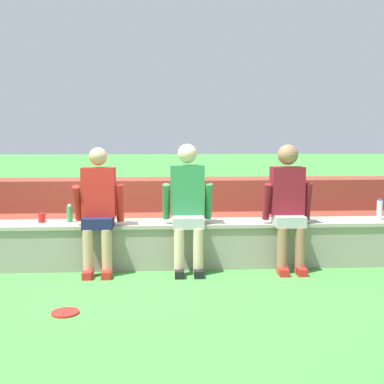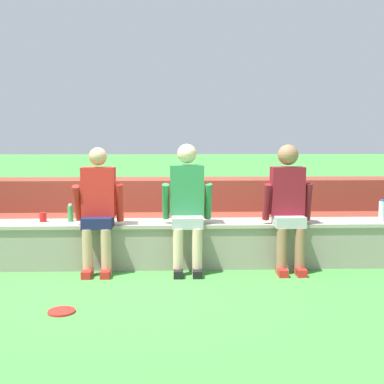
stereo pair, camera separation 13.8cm
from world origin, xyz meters
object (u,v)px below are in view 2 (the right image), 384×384
Objects in this scene: person_center at (187,203)px; water_bottle_mid_left at (382,211)px; person_left_of_center at (98,206)px; person_right_of_center at (288,203)px; water_bottle_mid_right at (70,213)px; plastic_cup_left_end at (43,217)px; frisbee at (61,311)px.

water_bottle_mid_left is at bearing 5.44° from person_center.
person_right_of_center reaches higher than person_left_of_center.
water_bottle_mid_left is 3.64m from water_bottle_mid_right.
person_center reaches higher than plastic_cup_left_end.
water_bottle_mid_right is at bearing 1.85° from plastic_cup_left_end.
water_bottle_mid_right is (-3.64, 0.06, -0.02)m from water_bottle_mid_left.
person_left_of_center is 0.97× the size of person_center.
water_bottle_mid_right is at bearing 168.21° from person_center.
water_bottle_mid_right reaches higher than plastic_cup_left_end.
water_bottle_mid_left is at bearing 4.40° from person_left_of_center.
water_bottle_mid_right is (-1.35, 0.28, -0.15)m from person_center.
person_right_of_center reaches higher than plastic_cup_left_end.
person_left_of_center is 5.94× the size of frisbee.
person_center reaches higher than frisbee.
person_center is 13.13× the size of plastic_cup_left_end.
water_bottle_mid_right is at bearing 172.79° from person_right_of_center.
person_left_of_center is 2.10m from person_right_of_center.
plastic_cup_left_end is (-0.69, 0.30, -0.17)m from person_left_of_center.
person_right_of_center is 2.50m from water_bottle_mid_right.
person_center is at bearing -11.79° from water_bottle_mid_right.
plastic_cup_left_end is at bearing 179.23° from water_bottle_mid_left.
water_bottle_mid_left is at bearing -1.00° from water_bottle_mid_right.
person_left_of_center is at bearing 84.08° from frisbee.
person_left_of_center is at bearing -179.94° from person_right_of_center.
person_center is at bearing 49.08° from frisbee.
person_right_of_center reaches higher than water_bottle_mid_right.
person_left_of_center is 6.71× the size of water_bottle_mid_right.
water_bottle_mid_left reaches higher than water_bottle_mid_right.
frisbee is at bearing -70.18° from plastic_cup_left_end.
person_center reaches higher than water_bottle_mid_right.
person_right_of_center is at bearing -167.94° from water_bottle_mid_left.
person_center is 6.10× the size of frisbee.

